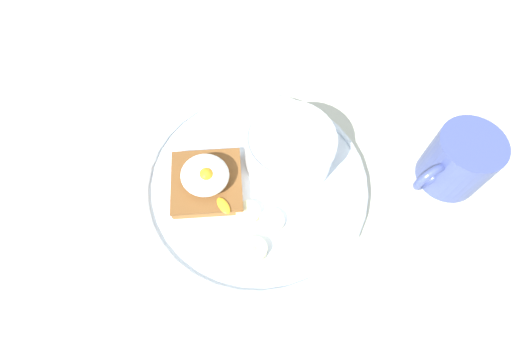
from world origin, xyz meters
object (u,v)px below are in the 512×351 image
at_px(banana_slice_left, 271,221).
at_px(coffee_mug, 458,161).
at_px(toast_slice, 207,183).
at_px(poached_egg, 205,175).
at_px(banana_slice_front, 248,213).
at_px(banana_slice_back, 254,250).
at_px(oatmeal_bowl, 289,148).

bearing_deg(banana_slice_left, coffee_mug, -143.75).
height_order(toast_slice, coffee_mug, coffee_mug).
height_order(poached_egg, coffee_mug, coffee_mug).
relative_size(banana_slice_front, coffee_mug, 0.43).
height_order(banana_slice_front, coffee_mug, coffee_mug).
bearing_deg(coffee_mug, toast_slice, 23.13).
height_order(banana_slice_front, banana_slice_back, banana_slice_back).
height_order(oatmeal_bowl, banana_slice_left, oatmeal_bowl).
height_order(oatmeal_bowl, toast_slice, oatmeal_bowl).
relative_size(banana_slice_left, banana_slice_back, 0.82).
bearing_deg(poached_egg, coffee_mug, -156.73).
xyz_separation_m(banana_slice_front, banana_slice_back, (-0.02, 0.04, 0.00)).
relative_size(banana_slice_front, banana_slice_back, 1.03).
relative_size(banana_slice_left, coffee_mug, 0.34).
xyz_separation_m(toast_slice, banana_slice_back, (-0.09, 0.06, -0.00)).
bearing_deg(poached_egg, banana_slice_left, 168.19).
relative_size(oatmeal_bowl, toast_slice, 0.99).
bearing_deg(oatmeal_bowl, banana_slice_back, 90.22).
bearing_deg(poached_egg, toast_slice, -37.18).
distance_m(poached_egg, banana_slice_back, 0.11).
xyz_separation_m(banana_slice_left, banana_slice_back, (0.01, 0.04, 0.00)).
bearing_deg(banana_slice_front, toast_slice, -17.21).
relative_size(oatmeal_bowl, banana_slice_front, 2.72).
bearing_deg(toast_slice, oatmeal_bowl, -139.58).
xyz_separation_m(poached_egg, banana_slice_front, (-0.06, 0.02, -0.03)).
distance_m(toast_slice, banana_slice_left, 0.10).
xyz_separation_m(toast_slice, banana_slice_front, (-0.06, 0.02, -0.00)).
bearing_deg(coffee_mug, banana_slice_front, 32.32).
bearing_deg(oatmeal_bowl, toast_slice, 40.42).
xyz_separation_m(banana_slice_back, coffee_mug, (-0.20, -0.18, 0.03)).
xyz_separation_m(poached_egg, coffee_mug, (-0.29, -0.12, 0.00)).
height_order(oatmeal_bowl, coffee_mug, coffee_mug).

